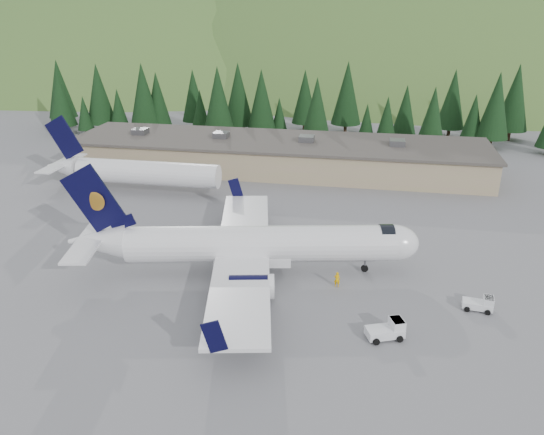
{
  "coord_description": "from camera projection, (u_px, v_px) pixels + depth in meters",
  "views": [
    {
      "loc": [
        10.4,
        -49.63,
        27.07
      ],
      "look_at": [
        0.0,
        6.0,
        4.0
      ],
      "focal_mm": 35.0,
      "sensor_mm": 36.0,
      "label": 1
    }
  ],
  "objects": [
    {
      "name": "ground",
      "position": [
        262.0,
        272.0,
        57.16
      ],
      "size": [
        600.0,
        600.0,
        0.0
      ],
      "primitive_type": "plane",
      "color": "slate"
    },
    {
      "name": "hills",
      "position": [
        448.0,
        236.0,
        268.11
      ],
      "size": [
        614.0,
        330.0,
        300.0
      ],
      "color": "#396628",
      "rests_on": "ground"
    },
    {
      "name": "airliner",
      "position": [
        251.0,
        245.0,
        55.91
      ],
      "size": [
        36.85,
        34.81,
        12.28
      ],
      "rotation": [
        0.0,
        0.0,
        0.2
      ],
      "color": "white",
      "rests_on": "ground"
    },
    {
      "name": "ramp_worker",
      "position": [
        337.0,
        279.0,
        54.01
      ],
      "size": [
        0.61,
        0.41,
        1.67
      ],
      "primitive_type": "imported",
      "rotation": [
        0.0,
        0.0,
        3.15
      ],
      "color": "#F8B000",
      "rests_on": "ground"
    },
    {
      "name": "tree_line",
      "position": [
        282.0,
        101.0,
        110.81
      ],
      "size": [
        112.85,
        19.35,
        14.48
      ],
      "color": "black",
      "rests_on": "ground"
    },
    {
      "name": "terminal_building",
      "position": [
        278.0,
        154.0,
        91.62
      ],
      "size": [
        71.0,
        17.0,
        6.1
      ],
      "color": "tan",
      "rests_on": "ground"
    },
    {
      "name": "baggage_tug_b",
      "position": [
        481.0,
        304.0,
        49.99
      ],
      "size": [
        2.87,
        1.92,
        1.46
      ],
      "rotation": [
        0.0,
        0.0,
        -0.12
      ],
      "color": "silver",
      "rests_on": "ground"
    },
    {
      "name": "baggage_tug_a",
      "position": [
        388.0,
        330.0,
        45.83
      ],
      "size": [
        3.56,
        2.8,
        1.71
      ],
      "rotation": [
        0.0,
        0.0,
        0.37
      ],
      "color": "silver",
      "rests_on": "ground"
    },
    {
      "name": "second_airliner",
      "position": [
        130.0,
        171.0,
        80.18
      ],
      "size": [
        27.5,
        11.0,
        10.05
      ],
      "color": "white",
      "rests_on": "ground"
    }
  ]
}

